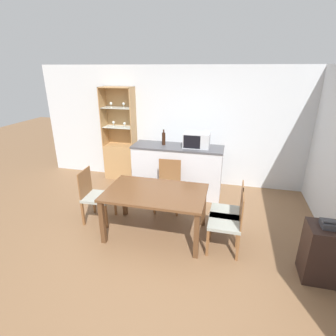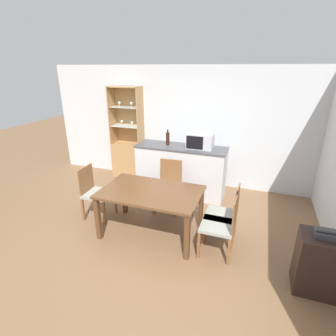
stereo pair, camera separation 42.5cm
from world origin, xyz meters
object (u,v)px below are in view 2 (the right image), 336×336
Objects in this scene: dining_chair_head_far at (169,186)px; wine_bottle at (168,138)px; dining_chair_side_left_far at (96,192)px; side_cabinet at (322,264)px; microwave at (200,141)px; dining_chair_side_right_near at (221,225)px; display_cabinet at (128,152)px; dining_table at (151,196)px; dining_chair_side_right_far at (224,215)px; telephone at (325,234)px.

dining_chair_head_far is 1.03m from wine_bottle.
dining_chair_head_far is 1.30m from dining_chair_side_left_far.
microwave is at bearing 134.78° from side_cabinet.
dining_chair_side_right_near is at bearing 135.72° from dining_chair_head_far.
dining_chair_side_right_near is 1.83× the size of microwave.
display_cabinet is 1.38× the size of dining_table.
wine_bottle reaches higher than dining_chair_head_far.
dining_chair_side_right_far is 4.07× the size of telephone.
display_cabinet is at bearing 125.63° from dining_table.
dining_chair_side_left_far is at bearing -121.10° from wine_bottle.
dining_chair_side_right_near is at bearing -40.23° from display_cabinet.
dining_chair_head_far is 4.07× the size of telephone.
dining_chair_head_far is (-1.11, 0.96, 0.00)m from dining_chair_side_right_near.
display_cabinet is 6.70× the size of wine_bottle.
dining_chair_side_right_far is at bearing 154.41° from telephone.
dining_table is 1.66× the size of dining_chair_side_right_near.
dining_chair_side_right_far is at bearing 0.18° from dining_chair_side_right_near.
dining_chair_side_right_near is 2.23m from dining_chair_side_left_far.
dining_chair_side_left_far is at bearing -79.78° from display_cabinet.
microwave is (1.84, -0.49, 0.58)m from display_cabinet.
dining_chair_head_far and dining_chair_side_left_far have the same top height.
dining_chair_head_far is (1.44, -1.19, -0.13)m from display_cabinet.
wine_bottle is at bearing 145.88° from dining_chair_side_left_far.
dining_chair_side_left_far is 2.92× the size of wine_bottle.
telephone is at bearing 77.60° from dining_chair_side_left_far.
dining_chair_side_right_near and dining_chair_head_far have the same top height.
display_cabinet is at bearing 55.07° from dining_chair_side_right_far.
telephone reaches higher than dining_table.
telephone is at bearing -37.38° from wine_bottle.
telephone is (3.38, -0.56, 0.31)m from dining_chair_side_left_far.
telephone is at bearing 176.83° from side_cabinet.
display_cabinet is 1.91m from dining_chair_side_left_far.
dining_table is at bearing 169.73° from side_cabinet.
dining_chair_side_right_far reaches higher than dining_table.
dining_table is 2.32m from telephone.
display_cabinet is 2.85× the size of side_cabinet.
wine_bottle is at bearing -22.55° from display_cabinet.
display_cabinet is 1.99m from microwave.
dining_chair_side_left_far is 1.24× the size of side_cabinet.
dining_chair_side_right_near is 0.29m from dining_chair_side_right_far.
microwave is at bearing -0.60° from wine_bottle.
dining_table is 1.13m from dining_chair_side_right_far.
dining_chair_side_left_far is (-2.21, 0.28, 0.00)m from dining_chair_side_right_near.
dining_chair_side_left_far is (-1.11, 0.14, -0.18)m from dining_table.
dining_chair_head_far is at bearing -39.62° from display_cabinet.
wine_bottle is at bearing 39.66° from dining_chair_side_right_near.
dining_chair_head_far is 2.92× the size of wine_bottle.
wine_bottle is 3.22m from telephone.
wine_bottle is at bearing 46.17° from dining_chair_side_right_far.
wine_bottle is 3.34m from side_cabinet.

